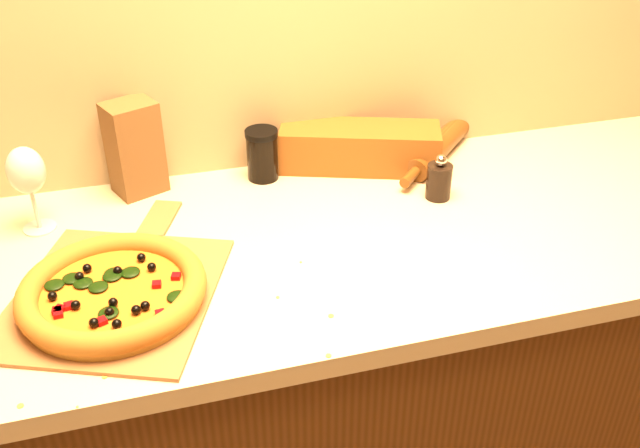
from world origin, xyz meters
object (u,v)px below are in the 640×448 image
(wine_glass, at_px, (26,173))
(pizza, at_px, (113,291))
(pizza_peel, at_px, (118,290))
(rolling_pin, at_px, (438,148))
(pepper_grinder, at_px, (439,180))
(dark_jar, at_px, (262,154))

(wine_glass, bearing_deg, pizza, -64.59)
(wine_glass, bearing_deg, pizza_peel, -60.65)
(rolling_pin, bearing_deg, pizza, -154.55)
(pepper_grinder, distance_m, dark_jar, 0.39)
(rolling_pin, distance_m, wine_glass, 0.90)
(pepper_grinder, xyz_separation_m, dark_jar, (-0.34, 0.19, 0.02))
(pizza_peel, bearing_deg, rolling_pin, 45.86)
(pizza, height_order, pepper_grinder, pepper_grinder)
(wine_glass, bearing_deg, pepper_grinder, -6.91)
(pizza, relative_size, rolling_pin, 1.06)
(pizza, bearing_deg, pizza_peel, 80.42)
(pizza, bearing_deg, wine_glass, 115.41)
(pizza_peel, bearing_deg, pizza, -77.17)
(wine_glass, xyz_separation_m, dark_jar, (0.47, 0.09, -0.07))
(rolling_pin, height_order, dark_jar, dark_jar)
(pizza, distance_m, wine_glass, 0.33)
(pizza, height_order, wine_glass, wine_glass)
(pepper_grinder, relative_size, dark_jar, 0.87)
(pepper_grinder, height_order, rolling_pin, pepper_grinder)
(dark_jar, bearing_deg, pepper_grinder, -28.62)
(dark_jar, bearing_deg, rolling_pin, -2.17)
(pizza, relative_size, wine_glass, 1.77)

